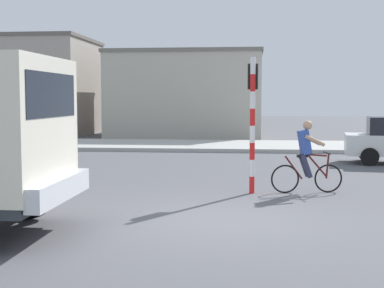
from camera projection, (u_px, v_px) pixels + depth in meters
ground_plane at (223, 221)px, 10.17m from camera, size 120.00×120.00×0.00m
sidewalk_far at (239, 146)px, 25.19m from camera, size 80.00×5.00×0.16m
cyclist at (307, 157)px, 13.08m from camera, size 1.71×0.56×1.72m
traffic_light_pole at (253, 106)px, 13.02m from camera, size 0.24×0.43×3.20m
building_corner_left at (25, 87)px, 34.05m from camera, size 8.21×6.94×5.87m
building_mid_block at (188, 94)px, 33.13m from camera, size 8.81×7.36×4.92m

